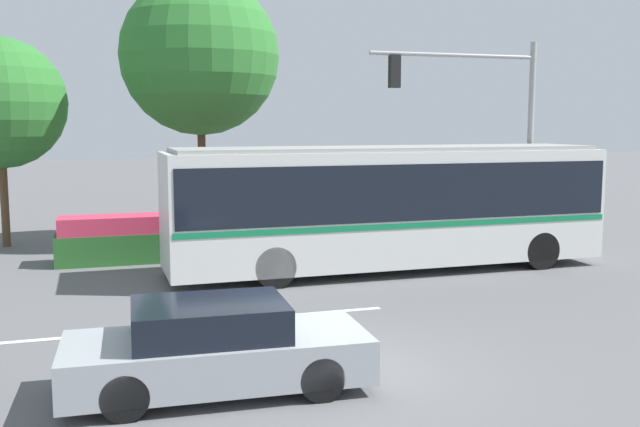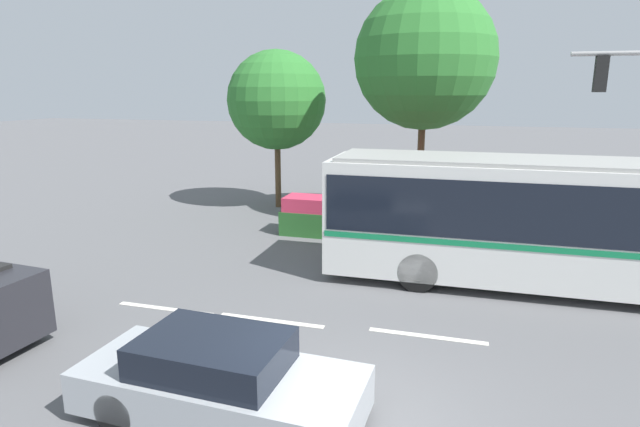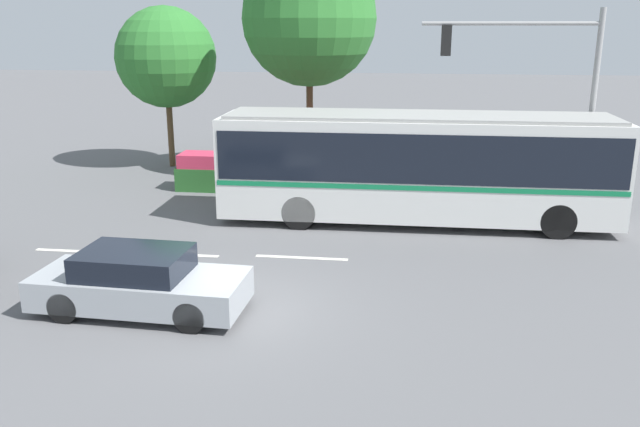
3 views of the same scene
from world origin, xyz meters
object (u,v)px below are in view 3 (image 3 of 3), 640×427
city_bus (417,162)px  street_tree_left (166,57)px  sedan_foreground (139,283)px  traffic_light_pole (547,82)px  street_tree_centre (309,19)px

city_bus → street_tree_left: bearing=145.0°
city_bus → sedan_foreground: city_bus is taller
city_bus → traffic_light_pole: size_ratio=1.87×
sedan_foreground → street_tree_left: street_tree_left is taller
traffic_light_pole → street_tree_left: (-13.96, 5.46, 0.37)m
city_bus → traffic_light_pole: (3.84, 1.50, 2.26)m
traffic_light_pole → street_tree_centre: 9.21m
city_bus → street_tree_centre: (-4.07, 5.85, 4.13)m
sedan_foreground → street_tree_centre: (1.67, 13.12, 5.36)m
city_bus → street_tree_left: (-10.12, 6.96, 2.63)m
sedan_foreground → city_bus: bearing=54.1°
street_tree_left → street_tree_centre: size_ratio=0.77×
sedan_foreground → street_tree_left: size_ratio=0.68×
city_bus → street_tree_centre: 8.23m
city_bus → sedan_foreground: (-5.73, -7.27, -1.23)m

